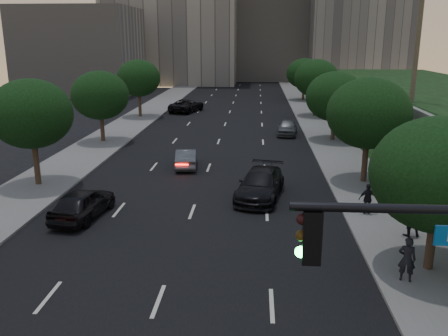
# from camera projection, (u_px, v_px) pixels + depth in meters

# --- Properties ---
(road_surface) EXTENTS (16.00, 140.00, 0.02)m
(road_surface) POSITION_uv_depth(u_px,v_px,m) (217.00, 147.00, 40.81)
(road_surface) COLOR black
(road_surface) RESTS_ON ground
(sidewalk_right) EXTENTS (4.50, 140.00, 0.15)m
(sidewalk_right) POSITION_uv_depth(u_px,v_px,m) (337.00, 148.00, 40.12)
(sidewalk_right) COLOR slate
(sidewalk_right) RESTS_ON ground
(sidewalk_left) EXTENTS (4.50, 140.00, 0.15)m
(sidewalk_left) POSITION_uv_depth(u_px,v_px,m) (100.00, 144.00, 41.46)
(sidewalk_left) COLOR slate
(sidewalk_left) RESTS_ON ground
(parapet_wall) EXTENTS (0.35, 90.00, 0.70)m
(parapet_wall) POSITION_uv_depth(u_px,v_px,m) (387.00, 100.00, 36.85)
(parapet_wall) COLOR slate
(parapet_wall) RESTS_ON embankment
(office_block_left) EXTENTS (26.00, 20.00, 32.00)m
(office_block_left) POSITION_uv_depth(u_px,v_px,m) (174.00, 3.00, 97.17)
(office_block_left) COLOR gray
(office_block_left) RESTS_ON ground
(office_block_mid) EXTENTS (22.00, 18.00, 26.00)m
(office_block_mid) POSITION_uv_depth(u_px,v_px,m) (270.00, 20.00, 106.27)
(office_block_mid) COLOR #9A968D
(office_block_mid) RESTS_ON ground
(office_block_filler) EXTENTS (18.00, 16.00, 14.00)m
(office_block_filler) POSITION_uv_depth(u_px,v_px,m) (82.00, 51.00, 79.16)
(office_block_filler) COLOR #9A968D
(office_block_filler) RESTS_ON ground
(tree_right_a) EXTENTS (5.20, 5.20, 6.24)m
(tree_right_a) POSITION_uv_depth(u_px,v_px,m) (439.00, 175.00, 17.90)
(tree_right_a) COLOR #38281C
(tree_right_a) RESTS_ON ground
(tree_right_b) EXTENTS (5.20, 5.20, 6.74)m
(tree_right_b) POSITION_uv_depth(u_px,v_px,m) (369.00, 113.00, 29.32)
(tree_right_b) COLOR #38281C
(tree_right_b) RESTS_ON ground
(tree_right_c) EXTENTS (5.20, 5.20, 6.24)m
(tree_right_c) POSITION_uv_depth(u_px,v_px,m) (335.00, 97.00, 41.96)
(tree_right_c) COLOR #38281C
(tree_right_c) RESTS_ON ground
(tree_right_d) EXTENTS (5.20, 5.20, 6.74)m
(tree_right_d) POSITION_uv_depth(u_px,v_px,m) (316.00, 78.00, 55.30)
(tree_right_d) COLOR #38281C
(tree_right_d) RESTS_ON ground
(tree_right_e) EXTENTS (5.20, 5.20, 6.24)m
(tree_right_e) POSITION_uv_depth(u_px,v_px,m) (304.00, 74.00, 69.87)
(tree_right_e) COLOR #38281C
(tree_right_e) RESTS_ON ground
(tree_left_b) EXTENTS (5.00, 5.00, 6.71)m
(tree_left_b) POSITION_uv_depth(u_px,v_px,m) (31.00, 114.00, 28.73)
(tree_left_b) COLOR #38281C
(tree_left_b) RESTS_ON ground
(tree_left_c) EXTENTS (5.00, 5.00, 6.34)m
(tree_left_c) POSITION_uv_depth(u_px,v_px,m) (100.00, 95.00, 41.34)
(tree_left_c) COLOR #38281C
(tree_left_c) RESTS_ON ground
(tree_left_d) EXTENTS (5.00, 5.00, 6.71)m
(tree_left_d) POSITION_uv_depth(u_px,v_px,m) (139.00, 78.00, 54.71)
(tree_left_d) COLOR #38281C
(tree_left_d) RESTS_ON ground
(sedan_near_left) EXTENTS (2.46, 4.87, 1.59)m
(sedan_near_left) POSITION_uv_depth(u_px,v_px,m) (83.00, 203.00, 24.40)
(sedan_near_left) COLOR black
(sedan_near_left) RESTS_ON ground
(sedan_mid_left) EXTENTS (1.87, 4.25, 1.36)m
(sedan_mid_left) POSITION_uv_depth(u_px,v_px,m) (186.00, 158.00, 34.11)
(sedan_mid_left) COLOR #505357
(sedan_mid_left) RESTS_ON ground
(sedan_far_left) EXTENTS (4.40, 6.41, 1.63)m
(sedan_far_left) POSITION_uv_depth(u_px,v_px,m) (187.00, 106.00, 59.93)
(sedan_far_left) COLOR black
(sedan_far_left) RESTS_ON ground
(sedan_near_right) EXTENTS (3.28, 5.98, 1.64)m
(sedan_near_right) POSITION_uv_depth(u_px,v_px,m) (260.00, 184.00, 27.49)
(sedan_near_right) COLOR black
(sedan_near_right) RESTS_ON ground
(sedan_far_right) EXTENTS (2.31, 4.64, 1.52)m
(sedan_far_right) POSITION_uv_depth(u_px,v_px,m) (287.00, 127.00, 45.64)
(sedan_far_right) COLOR #505457
(sedan_far_right) RESTS_ON ground
(pedestrian_a) EXTENTS (0.74, 0.59, 1.76)m
(pedestrian_a) POSITION_uv_depth(u_px,v_px,m) (407.00, 259.00, 17.69)
(pedestrian_a) COLOR black
(pedestrian_a) RESTS_ON sidewalk_right
(pedestrian_b) EXTENTS (0.99, 0.80, 1.92)m
(pedestrian_b) POSITION_uv_depth(u_px,v_px,m) (411.00, 216.00, 21.78)
(pedestrian_b) COLOR black
(pedestrian_b) RESTS_ON sidewalk_right
(pedestrian_c) EXTENTS (0.96, 0.44, 1.61)m
(pedestrian_c) POSITION_uv_depth(u_px,v_px,m) (368.00, 199.00, 24.57)
(pedestrian_c) COLOR black
(pedestrian_c) RESTS_ON sidewalk_right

